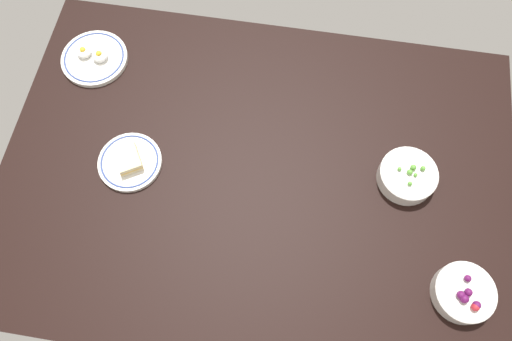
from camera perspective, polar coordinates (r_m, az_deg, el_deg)
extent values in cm
cube|color=black|center=(134.37, 0.00, -0.65)|extent=(142.72, 102.54, 4.00)
cylinder|color=white|center=(158.20, -18.74, 12.56)|extent=(20.21, 20.21, 1.44)
torus|color=#33478C|center=(157.64, -18.82, 12.71)|extent=(18.28, 18.28, 0.50)
ellipsoid|color=white|center=(158.16, -19.89, 13.18)|extent=(4.43, 4.43, 2.44)
sphere|color=yellow|center=(157.33, -20.02, 13.41)|extent=(1.77, 1.77, 1.77)
ellipsoid|color=white|center=(155.71, -18.17, 12.89)|extent=(4.55, 4.55, 2.50)
sphere|color=yellow|center=(154.85, -18.29, 13.13)|extent=(1.82, 1.82, 1.82)
cylinder|color=white|center=(132.29, 23.51, -13.29)|extent=(14.97, 14.97, 4.15)
torus|color=white|center=(130.39, 23.86, -13.13)|extent=(15.17, 15.17, 0.80)
sphere|color=#59144C|center=(128.63, 23.33, -13.52)|extent=(2.06, 2.06, 2.06)
sphere|color=#59144C|center=(129.68, 24.90, -14.41)|extent=(2.07, 2.07, 2.07)
sphere|color=#59144C|center=(129.49, 24.07, -13.16)|extent=(1.97, 1.97, 1.97)
sphere|color=#59144C|center=(130.26, 24.01, -11.71)|extent=(1.72, 1.72, 1.72)
sphere|color=#B2232D|center=(129.51, 24.77, -14.62)|extent=(2.02, 2.02, 2.02)
sphere|color=#59144C|center=(128.71, 23.67, -13.88)|extent=(2.18, 2.18, 2.18)
cylinder|color=white|center=(136.16, 17.61, -0.66)|extent=(15.64, 15.64, 4.46)
torus|color=white|center=(134.19, 17.87, -0.31)|extent=(15.81, 15.81, 0.80)
sphere|color=#599E38|center=(133.54, 17.90, -0.18)|extent=(1.41, 1.41, 1.41)
sphere|color=#599E38|center=(134.29, 18.31, 0.35)|extent=(1.58, 1.58, 1.58)
sphere|color=#599E38|center=(132.43, 17.95, -1.50)|extent=(1.17, 1.17, 1.17)
sphere|color=#599E38|center=(133.55, 17.96, -0.20)|extent=(1.42, 1.42, 1.42)
sphere|color=#599E38|center=(133.95, 18.56, -0.50)|extent=(1.01, 1.01, 1.01)
sphere|color=#599E38|center=(133.28, 16.80, 0.18)|extent=(1.10, 1.10, 1.10)
sphere|color=#599E38|center=(135.15, 19.36, 0.24)|extent=(1.36, 1.36, 1.36)
cylinder|color=white|center=(137.68, -14.83, 0.97)|extent=(17.78, 17.78, 1.33)
torus|color=#33478C|center=(137.09, -14.90, 1.08)|extent=(16.15, 16.15, 0.50)
cube|color=beige|center=(136.56, -14.96, 1.18)|extent=(9.46, 10.06, 1.20)
cube|color=#E5B24C|center=(135.67, -15.06, 1.35)|extent=(9.46, 10.06, 0.80)
cube|color=beige|center=(134.79, -15.16, 1.52)|extent=(9.46, 10.06, 1.20)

